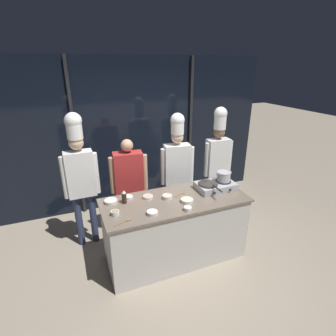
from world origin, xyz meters
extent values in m
plane|color=gray|center=(0.00, 0.00, 0.00)|extent=(24.00, 24.00, 0.00)
cube|color=black|center=(0.00, 1.79, 1.35)|extent=(5.04, 0.04, 2.70)
cube|color=#232326|center=(-1.07, 1.75, 1.35)|extent=(0.05, 0.05, 2.70)
cube|color=#232326|center=(1.07, 1.75, 1.35)|extent=(0.05, 0.05, 2.70)
cube|color=beige|center=(0.00, 0.00, 0.44)|extent=(1.86, 0.76, 0.88)
cube|color=#756656|center=(0.00, 0.00, 0.90)|extent=(1.91, 0.80, 0.03)
cube|color=#B2B5BA|center=(0.65, 0.07, 0.96)|extent=(0.54, 0.34, 0.10)
cylinder|color=black|center=(0.52, 0.07, 1.01)|extent=(0.21, 0.21, 0.01)
cylinder|color=black|center=(0.52, -0.11, 0.96)|extent=(0.03, 0.01, 0.03)
cylinder|color=black|center=(0.77, 0.07, 1.01)|extent=(0.21, 0.21, 0.01)
cylinder|color=black|center=(0.77, -0.11, 0.96)|extent=(0.03, 0.01, 0.03)
cylinder|color=#38332D|center=(0.52, 0.07, 1.02)|extent=(0.26, 0.26, 0.01)
cone|color=#38332D|center=(0.52, 0.07, 1.05)|extent=(0.28, 0.28, 0.05)
cylinder|color=black|center=(0.52, -0.17, 1.06)|extent=(0.02, 0.21, 0.02)
cylinder|color=#B7BABF|center=(0.77, 0.07, 1.09)|extent=(0.19, 0.19, 0.13)
torus|color=#B7BABF|center=(0.77, 0.07, 1.15)|extent=(0.19, 0.19, 0.01)
torus|color=#B7BABF|center=(0.67, 0.07, 1.13)|extent=(0.01, 0.05, 0.05)
torus|color=#B7BABF|center=(0.88, 0.07, 1.13)|extent=(0.01, 0.05, 0.05)
cylinder|color=#332319|center=(-0.64, 0.16, 0.98)|extent=(0.06, 0.06, 0.14)
cone|color=white|center=(-0.64, 0.16, 1.07)|extent=(0.05, 0.05, 0.04)
cylinder|color=white|center=(-0.80, 0.23, 0.93)|extent=(0.16, 0.16, 0.04)
torus|color=white|center=(-0.80, 0.23, 0.95)|extent=(0.17, 0.17, 0.01)
cylinder|color=silver|center=(-0.80, 0.23, 0.94)|extent=(0.14, 0.14, 0.02)
cylinder|color=white|center=(-0.39, -0.23, 0.93)|extent=(0.13, 0.13, 0.04)
torus|color=white|center=(-0.39, -0.23, 0.95)|extent=(0.14, 0.14, 0.01)
cylinder|color=white|center=(-0.39, -0.23, 0.94)|extent=(0.11, 0.11, 0.02)
cylinder|color=white|center=(-0.56, 0.25, 0.93)|extent=(0.12, 0.12, 0.03)
torus|color=white|center=(-0.56, 0.25, 0.95)|extent=(0.12, 0.12, 0.01)
cylinder|color=silver|center=(-0.56, 0.25, 0.94)|extent=(0.10, 0.10, 0.02)
cylinder|color=white|center=(-0.32, 0.17, 0.93)|extent=(0.13, 0.13, 0.03)
torus|color=white|center=(-0.32, 0.17, 0.95)|extent=(0.13, 0.13, 0.01)
cylinder|color=#EAA893|center=(-0.32, 0.17, 0.94)|extent=(0.11, 0.11, 0.02)
cylinder|color=white|center=(0.03, -0.31, 0.94)|extent=(0.10, 0.10, 0.05)
torus|color=white|center=(0.03, -0.31, 0.96)|extent=(0.10, 0.10, 0.01)
cylinder|color=silver|center=(0.03, -0.31, 0.95)|extent=(0.08, 0.08, 0.02)
cylinder|color=white|center=(-0.80, -0.09, 0.94)|extent=(0.10, 0.10, 0.05)
torus|color=white|center=(-0.80, -0.09, 0.97)|extent=(0.10, 0.10, 0.01)
cylinder|color=#9E896B|center=(-0.80, -0.09, 0.95)|extent=(0.08, 0.08, 0.03)
cylinder|color=white|center=(0.11, -0.12, 0.93)|extent=(0.16, 0.16, 0.04)
torus|color=white|center=(0.11, -0.12, 0.95)|extent=(0.16, 0.16, 0.01)
cylinder|color=beige|center=(0.11, -0.12, 0.94)|extent=(0.13, 0.13, 0.02)
cylinder|color=white|center=(-0.09, 0.06, 0.94)|extent=(0.13, 0.13, 0.05)
torus|color=white|center=(-0.09, 0.06, 0.96)|extent=(0.13, 0.13, 0.01)
cylinder|color=beige|center=(-0.09, 0.06, 0.95)|extent=(0.10, 0.10, 0.03)
cube|color=olive|center=(0.08, 0.08, 0.92)|extent=(0.13, 0.06, 0.01)
ellipsoid|color=olive|center=(0.17, 0.12, 0.92)|extent=(0.07, 0.06, 0.02)
cube|color=olive|center=(-0.79, -0.29, 0.92)|extent=(0.15, 0.07, 0.01)
ellipsoid|color=olive|center=(-0.68, -0.25, 0.92)|extent=(0.08, 0.07, 0.02)
cylinder|color=#2D3856|center=(-1.00, 0.78, 0.41)|extent=(0.10, 0.10, 0.81)
cylinder|color=#2D3856|center=(-1.20, 0.78, 0.41)|extent=(0.10, 0.10, 0.81)
cube|color=white|center=(-1.10, 0.78, 1.14)|extent=(0.38, 0.20, 0.66)
cylinder|color=white|center=(-0.89, 0.76, 1.13)|extent=(0.08, 0.08, 0.60)
cylinder|color=white|center=(-1.31, 0.75, 1.13)|extent=(0.08, 0.08, 0.60)
sphere|color=beige|center=(-1.10, 0.78, 1.59)|extent=(0.19, 0.19, 0.19)
cylinder|color=white|center=(-1.10, 0.78, 1.76)|extent=(0.20, 0.20, 0.24)
sphere|color=white|center=(-1.10, 0.78, 1.88)|extent=(0.22, 0.22, 0.22)
cylinder|color=#232326|center=(-0.30, 0.79, 0.38)|extent=(0.11, 0.11, 0.75)
cylinder|color=#232326|center=(-0.53, 0.82, 0.38)|extent=(0.11, 0.11, 0.75)
cube|color=#B72D2D|center=(-0.41, 0.81, 1.05)|extent=(0.45, 0.27, 0.61)
cylinder|color=tan|center=(-0.18, 0.75, 1.04)|extent=(0.09, 0.09, 0.56)
cylinder|color=tan|center=(-0.66, 0.80, 1.04)|extent=(0.09, 0.09, 0.56)
sphere|color=tan|center=(-0.41, 0.81, 1.47)|extent=(0.18, 0.18, 0.18)
cylinder|color=#4C4C51|center=(0.46, 0.72, 0.39)|extent=(0.10, 0.10, 0.78)
cylinder|color=#4C4C51|center=(0.24, 0.75, 0.39)|extent=(0.10, 0.10, 0.78)
cube|color=white|center=(0.35, 0.73, 1.10)|extent=(0.43, 0.26, 0.63)
cylinder|color=white|center=(0.56, 0.67, 1.08)|extent=(0.08, 0.08, 0.58)
cylinder|color=white|center=(0.12, 0.74, 1.08)|extent=(0.08, 0.08, 0.58)
sphere|color=beige|center=(0.35, 0.73, 1.53)|extent=(0.19, 0.19, 0.19)
cylinder|color=white|center=(0.35, 0.73, 1.69)|extent=(0.20, 0.20, 0.21)
sphere|color=white|center=(0.35, 0.73, 1.79)|extent=(0.21, 0.21, 0.21)
cylinder|color=#232326|center=(1.22, 0.77, 0.39)|extent=(0.10, 0.10, 0.78)
cylinder|color=#232326|center=(1.01, 0.79, 0.39)|extent=(0.10, 0.10, 0.78)
cube|color=white|center=(1.11, 0.78, 1.09)|extent=(0.39, 0.22, 0.63)
cylinder|color=white|center=(1.32, 0.74, 1.08)|extent=(0.08, 0.08, 0.58)
cylinder|color=white|center=(0.90, 0.76, 1.08)|extent=(0.08, 0.08, 0.58)
sphere|color=brown|center=(1.11, 0.78, 1.53)|extent=(0.19, 0.19, 0.19)
cylinder|color=white|center=(1.11, 0.78, 1.70)|extent=(0.20, 0.20, 0.25)
sphere|color=white|center=(1.11, 0.78, 1.83)|extent=(0.21, 0.21, 0.21)
camera|label=1|loc=(-1.22, -2.77, 2.57)|focal=28.00mm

